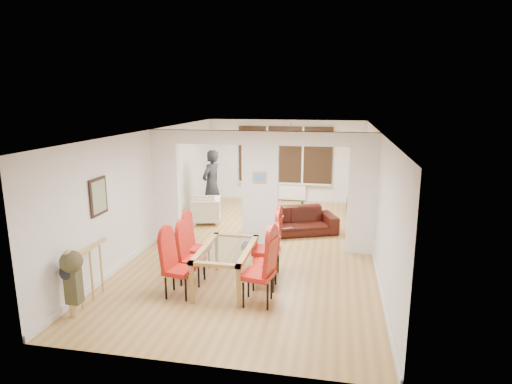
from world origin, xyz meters
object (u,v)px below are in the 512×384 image
(dining_chair_la, at_px, (179,266))
(bottle, at_px, (302,205))
(sofa, at_px, (292,221))
(television, at_px, (348,205))
(dining_chair_lc, at_px, (198,245))
(bowl, at_px, (289,208))
(dining_chair_rb, at_px, (265,259))
(dining_chair_rc, at_px, (266,246))
(dining_chair_ra, at_px, (258,269))
(dining_table, at_px, (227,267))
(coffee_table, at_px, (295,213))
(dining_chair_lb, at_px, (192,256))
(person, at_px, (211,184))
(armchair, at_px, (206,210))

(dining_chair_la, height_order, bottle, dining_chair_la)
(sofa, distance_m, television, 2.55)
(dining_chair_lc, relative_size, bowl, 4.55)
(dining_chair_lc, xyz_separation_m, dining_chair_rb, (1.40, -0.49, 0.01))
(dining_chair_rc, height_order, sofa, dining_chair_rc)
(sofa, distance_m, bottle, 1.37)
(dining_chair_ra, relative_size, sofa, 0.54)
(dining_table, distance_m, coffee_table, 4.77)
(dining_chair_lb, bearing_deg, dining_chair_lc, 101.34)
(television, bearing_deg, sofa, 140.27)
(dining_chair_rb, xyz_separation_m, dining_chair_rc, (-0.06, 0.51, 0.06))
(dining_chair_la, height_order, sofa, dining_chair_la)
(person, height_order, television, person)
(dining_chair_la, xyz_separation_m, dining_chair_lb, (0.05, 0.53, -0.02))
(dining_chair_ra, height_order, coffee_table, dining_chair_ra)
(dining_chair_rb, height_order, armchair, dining_chair_rb)
(sofa, bearing_deg, dining_chair_lb, -136.05)
(dining_chair_lb, bearing_deg, person, 104.83)
(sofa, bearing_deg, armchair, 146.63)
(dining_chair_lc, bearing_deg, sofa, 64.46)
(dining_chair_lb, height_order, bottle, dining_chair_lb)
(dining_chair_rb, height_order, television, dining_chair_rb)
(dining_chair_rb, bearing_deg, bottle, 73.92)
(armchair, bearing_deg, coffee_table, 100.04)
(dining_table, height_order, dining_chair_la, dining_chair_la)
(sofa, bearing_deg, bottle, 62.32)
(dining_chair_rb, relative_size, coffee_table, 1.03)
(dining_chair_rb, relative_size, person, 0.56)
(dining_chair_lb, relative_size, bottle, 3.44)
(sofa, relative_size, bowl, 9.47)
(bottle, bearing_deg, dining_chair_rb, -93.61)
(dining_table, bearing_deg, bowl, 82.94)
(dining_chair_ra, bearing_deg, dining_chair_rc, 103.41)
(dining_chair_ra, height_order, armchair, dining_chair_ra)
(armchair, height_order, bowl, armchair)
(dining_chair_rc, bearing_deg, armchair, 126.96)
(television, bearing_deg, dining_table, 150.97)
(dining_chair_rc, xyz_separation_m, television, (1.59, 4.78, -0.35))
(person, bearing_deg, dining_chair_ra, 43.84)
(sofa, height_order, bowl, sofa)
(sofa, distance_m, person, 2.69)
(armchair, bearing_deg, dining_chair_rc, 21.61)
(dining_chair_lb, height_order, person, person)
(dining_chair_lb, bearing_deg, television, 64.74)
(dining_chair_la, bearing_deg, television, 74.47)
(dining_chair_lc, bearing_deg, dining_chair_lb, -76.99)
(person, relative_size, bowl, 8.19)
(dining_chair_la, height_order, dining_chair_rb, dining_chair_la)
(dining_chair_la, height_order, bowl, dining_chair_la)
(dining_chair_ra, xyz_separation_m, sofa, (0.15, 3.76, -0.27))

